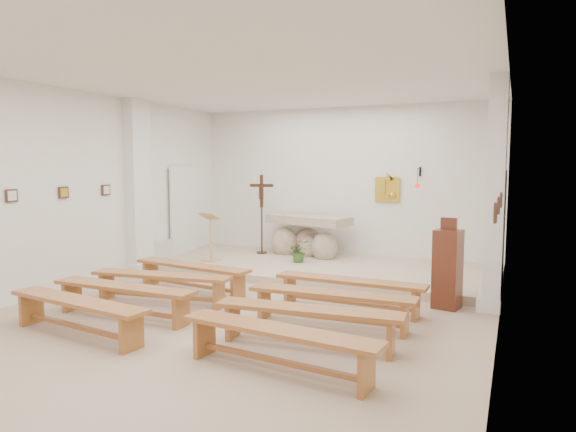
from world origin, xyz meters
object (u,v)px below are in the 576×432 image
at_px(crucifix_stand, 262,208).
at_px(bench_right_second, 331,301).
at_px(altar, 308,239).
at_px(bench_left_fourth, 77,309).
at_px(lectern, 210,237).
at_px(bench_right_front, 350,287).
at_px(bench_left_third, 123,293).
at_px(bench_right_fourth, 278,339).
at_px(bench_left_second, 161,281).
at_px(donation_pedestal, 448,268).
at_px(bench_left_front, 192,271).
at_px(bench_right_third, 308,317).

relative_size(crucifix_stand, bench_right_second, 0.79).
relative_size(altar, bench_left_fourth, 0.87).
height_order(lectern, bench_left_fourth, lectern).
distance_m(lectern, bench_right_second, 4.59).
xyz_separation_m(bench_right_front, bench_left_third, (-2.84, -1.69, 0.00)).
bearing_deg(bench_right_second, altar, 113.39).
xyz_separation_m(crucifix_stand, bench_right_fourth, (3.11, -5.74, -0.84)).
relative_size(crucifix_stand, bench_left_second, 0.78).
relative_size(bench_left_second, bench_left_fourth, 1.00).
bearing_deg(crucifix_stand, altar, -0.06).
bearing_deg(altar, lectern, -123.90).
bearing_deg(bench_left_fourth, bench_left_third, 97.35).
bearing_deg(bench_left_second, donation_pedestal, 13.23).
relative_size(crucifix_stand, bench_left_fourth, 0.78).
bearing_deg(lectern, bench_left_second, -71.12).
height_order(altar, lectern, lectern).
bearing_deg(bench_left_front, bench_left_fourth, -82.76).
distance_m(bench_left_third, bench_right_fourth, 2.96).
xyz_separation_m(altar, donation_pedestal, (3.36, -2.65, 0.09)).
bearing_deg(bench_right_third, bench_right_second, 84.61).
relative_size(bench_right_second, bench_right_third, 1.00).
bearing_deg(lectern, bench_right_fourth, -48.34).
distance_m(altar, bench_left_fourth, 6.00).
xyz_separation_m(donation_pedestal, bench_left_front, (-4.16, -0.76, -0.25)).
relative_size(bench_left_front, bench_right_fourth, 1.00).
bearing_deg(bench_left_front, bench_right_third, -23.54).
relative_size(donation_pedestal, bench_right_second, 0.60).
height_order(bench_left_third, bench_right_third, same).
bearing_deg(altar, bench_left_third, -85.58).
relative_size(donation_pedestal, bench_right_front, 0.61).
bearing_deg(bench_right_third, bench_right_fourth, -95.39).
distance_m(donation_pedestal, bench_right_front, 1.54).
bearing_deg(bench_right_second, donation_pedestal, 48.28).
xyz_separation_m(bench_left_fourth, bench_right_fourth, (2.84, 0.00, 0.00)).
xyz_separation_m(lectern, crucifix_stand, (0.56, 1.31, 0.53)).
bearing_deg(bench_right_front, bench_left_fourth, -136.65).
bearing_deg(bench_right_second, lectern, 140.90).
xyz_separation_m(bench_right_third, bench_right_fourth, (0.00, -0.85, 0.00)).
relative_size(bench_right_front, bench_right_fourth, 0.99).
relative_size(bench_left_third, bench_left_fourth, 0.99).
distance_m(bench_left_front, bench_right_third, 3.30).
height_order(lectern, crucifix_stand, crucifix_stand).
bearing_deg(bench_left_fourth, bench_right_fourth, 7.35).
distance_m(lectern, bench_left_third, 3.70).
bearing_deg(bench_right_front, bench_left_third, -147.65).
bearing_deg(altar, bench_right_front, -45.75).
bearing_deg(bench_right_second, bench_right_third, -92.27).
distance_m(crucifix_stand, donation_pedestal, 5.09).
relative_size(crucifix_stand, bench_left_third, 0.79).
bearing_deg(crucifix_stand, bench_right_fourth, -72.09).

